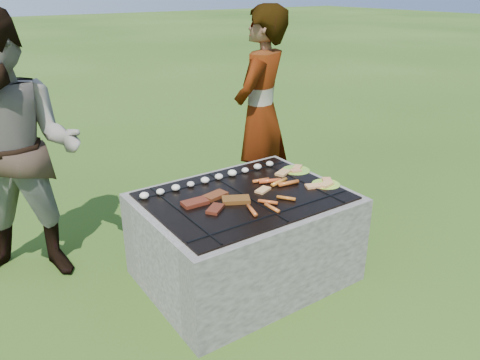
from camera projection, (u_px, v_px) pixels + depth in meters
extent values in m
plane|color=#274812|center=(244.00, 275.00, 3.24)|extent=(60.00, 60.00, 0.00)
cube|color=gray|center=(212.00, 214.00, 3.43)|extent=(1.30, 0.18, 0.60)
cube|color=gray|center=(283.00, 266.00, 2.81)|extent=(1.30, 0.18, 0.60)
cube|color=#A89E95|center=(169.00, 264.00, 2.83)|extent=(0.18, 0.64, 0.60)
cube|color=#AAA197|center=(307.00, 216.00, 3.41)|extent=(0.18, 0.64, 0.60)
cube|color=black|center=(244.00, 245.00, 3.15)|extent=(0.94, 0.64, 0.48)
sphere|color=#FF5914|center=(244.00, 216.00, 3.06)|extent=(0.10, 0.10, 0.10)
cube|color=black|center=(244.00, 196.00, 3.00)|extent=(1.20, 0.90, 0.01)
cylinder|color=black|center=(182.00, 213.00, 2.77)|extent=(0.01, 0.88, 0.01)
cylinder|color=black|center=(244.00, 195.00, 3.00)|extent=(0.01, 0.88, 0.01)
cylinder|color=black|center=(298.00, 180.00, 3.24)|extent=(0.01, 0.88, 0.01)
cylinder|color=black|center=(275.00, 214.00, 2.76)|extent=(1.18, 0.01, 0.01)
cylinder|color=black|center=(218.00, 179.00, 3.24)|extent=(1.18, 0.01, 0.01)
ellipsoid|color=white|center=(144.00, 196.00, 2.95)|extent=(0.06, 0.06, 0.04)
ellipsoid|color=#EFEACB|center=(160.00, 192.00, 3.00)|extent=(0.05, 0.05, 0.04)
ellipsoid|color=white|center=(176.00, 188.00, 3.06)|extent=(0.06, 0.06, 0.04)
ellipsoid|color=beige|center=(191.00, 184.00, 3.12)|extent=(0.05, 0.05, 0.04)
ellipsoid|color=white|center=(205.00, 180.00, 3.18)|extent=(0.06, 0.06, 0.04)
ellipsoid|color=#ECE4C8|center=(219.00, 177.00, 3.24)|extent=(0.06, 0.06, 0.04)
ellipsoid|color=white|center=(232.00, 173.00, 3.29)|extent=(0.06, 0.06, 0.04)
ellipsoid|color=white|center=(245.00, 170.00, 3.35)|extent=(0.05, 0.05, 0.04)
ellipsoid|color=beige|center=(258.00, 167.00, 3.41)|extent=(0.06, 0.06, 0.04)
ellipsoid|color=beige|center=(270.00, 164.00, 3.47)|extent=(0.06, 0.06, 0.04)
cube|color=maroon|center=(195.00, 203.00, 2.87)|extent=(0.16, 0.10, 0.02)
cube|color=#9C421C|center=(215.00, 195.00, 2.97)|extent=(0.17, 0.11, 0.02)
cube|color=maroon|center=(215.00, 209.00, 2.80)|extent=(0.15, 0.14, 0.02)
cube|color=#A05C1D|center=(236.00, 200.00, 2.91)|extent=(0.20, 0.17, 0.03)
cylinder|color=#F05627|center=(261.00, 180.00, 3.20)|extent=(0.12, 0.04, 0.02)
cylinder|color=orange|center=(270.00, 181.00, 3.18)|extent=(0.15, 0.08, 0.03)
cylinder|color=orange|center=(279.00, 182.00, 3.16)|extent=(0.15, 0.06, 0.03)
cylinder|color=orange|center=(288.00, 183.00, 3.15)|extent=(0.15, 0.05, 0.03)
cylinder|color=#CA4521|center=(268.00, 202.00, 2.88)|extent=(0.10, 0.11, 0.02)
cylinder|color=orange|center=(286.00, 198.00, 2.93)|extent=(0.09, 0.11, 0.02)
cylinder|color=#BD721F|center=(252.00, 210.00, 2.77)|extent=(0.06, 0.14, 0.03)
cylinder|color=orange|center=(272.00, 208.00, 2.80)|extent=(0.03, 0.13, 0.02)
cube|color=#F6B97D|center=(263.00, 190.00, 3.06)|extent=(0.12, 0.10, 0.01)
cube|color=#E6B576|center=(314.00, 186.00, 3.12)|extent=(0.13, 0.10, 0.01)
cube|color=tan|center=(283.00, 173.00, 3.34)|extent=(0.14, 0.11, 0.02)
cylinder|color=gold|center=(296.00, 171.00, 3.41)|extent=(0.24, 0.24, 0.01)
cube|color=#E4B174|center=(296.00, 170.00, 3.37)|extent=(0.09, 0.06, 0.01)
cube|color=#E1CE73|center=(297.00, 167.00, 3.43)|extent=(0.10, 0.09, 0.01)
cylinder|color=#DBF139|center=(326.00, 185.00, 3.17)|extent=(0.22, 0.22, 0.01)
cube|color=#E9A677|center=(326.00, 184.00, 3.14)|extent=(0.11, 0.08, 0.02)
cube|color=#DFAF72|center=(327.00, 181.00, 3.20)|extent=(0.10, 0.11, 0.02)
imported|color=#A99A8D|center=(261.00, 114.00, 3.87)|extent=(0.75, 0.67, 1.73)
imported|color=gray|center=(15.00, 154.00, 2.93)|extent=(1.07, 1.01, 1.76)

